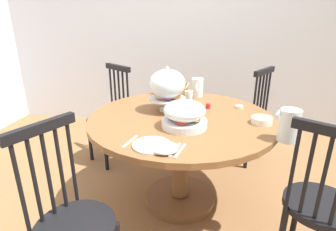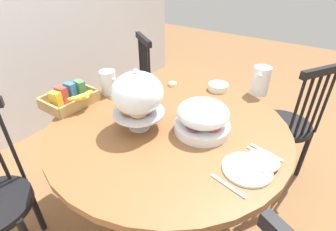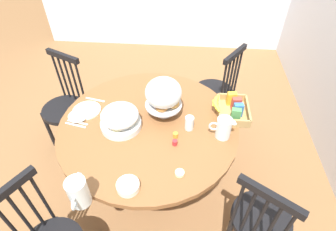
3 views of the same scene
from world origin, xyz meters
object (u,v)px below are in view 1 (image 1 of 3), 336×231
object	(u,v)px
windsor_chair_near_window	(246,119)
drinking_glass	(189,97)
orange_juice_pitcher	(289,127)
butter_dish	(239,107)
fruit_platter_covered	(184,115)
windsor_chair_far_side	(320,207)
windsor_chair_by_cabinet	(110,119)
dining_table	(181,139)
china_plate_large	(152,145)
windsor_chair_facing_door	(72,226)
milk_pitcher	(197,88)
cereal_basket	(171,87)
cereal_bowl	(262,120)
pastry_stand_with_dome	(167,86)
china_plate_small	(164,148)

from	to	relation	value
windsor_chair_near_window	drinking_glass	xyz separation A→B (m)	(-0.54, -0.49, 0.34)
orange_juice_pitcher	butter_dish	xyz separation A→B (m)	(-0.23, 0.56, -0.08)
fruit_platter_covered	windsor_chair_far_side	bearing A→B (deg)	-22.09
windsor_chair_by_cabinet	butter_dish	size ratio (longest dim) A/B	16.25
dining_table	windsor_chair_near_window	world-z (taller)	windsor_chair_near_window
fruit_platter_covered	china_plate_large	distance (m)	0.35
windsor_chair_facing_door	milk_pitcher	bearing A→B (deg)	70.28
windsor_chair_facing_door	windsor_chair_far_side	xyz separation A→B (m)	(1.26, 0.36, 0.00)
windsor_chair_near_window	dining_table	bearing A→B (deg)	-124.71
dining_table	fruit_platter_covered	world-z (taller)	fruit_platter_covered
windsor_chair_near_window	drinking_glass	bearing A→B (deg)	-137.27
fruit_platter_covered	drinking_glass	size ratio (longest dim) A/B	2.73
milk_pitcher	fruit_platter_covered	bearing A→B (deg)	-92.55
windsor_chair_by_cabinet	drinking_glass	size ratio (longest dim) A/B	8.86
windsor_chair_far_side	drinking_glass	xyz separation A→B (m)	(-0.81, 0.82, 0.34)
cereal_basket	butter_dish	size ratio (longest dim) A/B	5.27
butter_dish	windsor_chair_near_window	bearing A→B (deg)	76.77
orange_juice_pitcher	cereal_bowl	distance (m)	0.28
dining_table	fruit_platter_covered	size ratio (longest dim) A/B	4.50
dining_table	fruit_platter_covered	xyz separation A→B (m)	(0.04, -0.19, 0.27)
windsor_chair_near_window	drinking_glass	size ratio (longest dim) A/B	8.86
windsor_chair_by_cabinet	pastry_stand_with_dome	world-z (taller)	pastry_stand_with_dome
cereal_bowl	china_plate_large	bearing A→B (deg)	-145.25
fruit_platter_covered	china_plate_small	size ratio (longest dim) A/B	2.00
pastry_stand_with_dome	cereal_bowl	bearing A→B (deg)	-12.61
cereal_basket	butter_dish	distance (m)	0.71
pastry_stand_with_dome	windsor_chair_far_side	bearing A→B (deg)	-33.11
dining_table	windsor_chair_far_side	world-z (taller)	windsor_chair_far_side
cereal_basket	china_plate_large	size ratio (longest dim) A/B	1.44
china_plate_large	dining_table	bearing A→B (deg)	78.01
windsor_chair_by_cabinet	butter_dish	distance (m)	1.29
windsor_chair_by_cabinet	china_plate_small	world-z (taller)	windsor_chair_by_cabinet
windsor_chair_facing_door	butter_dish	xyz separation A→B (m)	(0.86, 1.13, 0.30)
windsor_chair_by_cabinet	windsor_chair_facing_door	xyz separation A→B (m)	(0.36, -1.44, 0.00)
orange_juice_pitcher	milk_pitcher	world-z (taller)	orange_juice_pitcher
dining_table	pastry_stand_with_dome	xyz separation A→B (m)	(-0.12, 0.11, 0.38)
fruit_platter_covered	windsor_chair_near_window	bearing A→B (deg)	62.71
pastry_stand_with_dome	orange_juice_pitcher	xyz separation A→B (m)	(0.79, -0.40, -0.11)
milk_pitcher	cereal_bowl	world-z (taller)	milk_pitcher
dining_table	windsor_chair_by_cabinet	size ratio (longest dim) A/B	1.39
windsor_chair_facing_door	fruit_platter_covered	size ratio (longest dim) A/B	3.25
windsor_chair_facing_door	fruit_platter_covered	world-z (taller)	windsor_chair_facing_door
fruit_platter_covered	china_plate_large	xyz separation A→B (m)	(-0.15, -0.31, -0.08)
dining_table	drinking_glass	world-z (taller)	drinking_glass
windsor_chair_near_window	orange_juice_pitcher	bearing A→B (deg)	-84.43
windsor_chair_facing_door	windsor_chair_far_side	distance (m)	1.31
fruit_platter_covered	orange_juice_pitcher	distance (m)	0.63
windsor_chair_by_cabinet	orange_juice_pitcher	bearing A→B (deg)	-30.86
windsor_chair_far_side	cereal_bowl	distance (m)	0.63
windsor_chair_far_side	china_plate_small	world-z (taller)	windsor_chair_far_side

